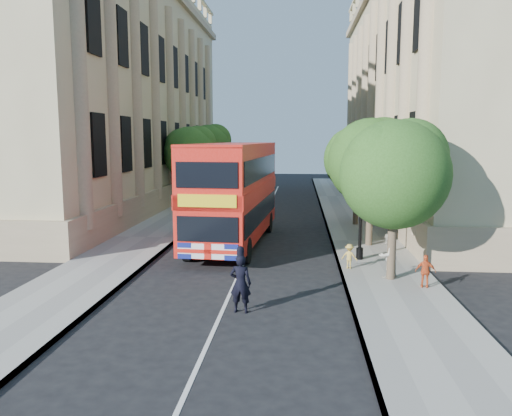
% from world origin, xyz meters
% --- Properties ---
extents(ground, '(120.00, 120.00, 0.00)m').
position_xyz_m(ground, '(0.00, 0.00, 0.00)').
color(ground, black).
rests_on(ground, ground).
extents(pavement_right, '(3.50, 80.00, 0.12)m').
position_xyz_m(pavement_right, '(5.75, 10.00, 0.06)').
color(pavement_right, gray).
rests_on(pavement_right, ground).
extents(pavement_left, '(3.50, 80.00, 0.12)m').
position_xyz_m(pavement_left, '(-5.75, 10.00, 0.06)').
color(pavement_left, gray).
rests_on(pavement_left, ground).
extents(building_right, '(12.00, 38.00, 18.00)m').
position_xyz_m(building_right, '(13.80, 24.00, 9.00)').
color(building_right, tan).
rests_on(building_right, ground).
extents(building_left, '(12.00, 38.00, 18.00)m').
position_xyz_m(building_left, '(-13.80, 24.00, 9.00)').
color(building_left, tan).
rests_on(building_left, ground).
extents(tree_right_near, '(4.00, 4.00, 6.08)m').
position_xyz_m(tree_right_near, '(5.84, 3.03, 4.25)').
color(tree_right_near, '#473828').
rests_on(tree_right_near, ground).
extents(tree_right_mid, '(4.20, 4.20, 6.37)m').
position_xyz_m(tree_right_mid, '(5.84, 9.03, 4.45)').
color(tree_right_mid, '#473828').
rests_on(tree_right_mid, ground).
extents(tree_right_far, '(4.00, 4.00, 6.15)m').
position_xyz_m(tree_right_far, '(5.84, 15.03, 4.31)').
color(tree_right_far, '#473828').
rests_on(tree_right_far, ground).
extents(tree_left_far, '(4.00, 4.00, 6.30)m').
position_xyz_m(tree_left_far, '(-5.96, 22.03, 4.44)').
color(tree_left_far, '#473828').
rests_on(tree_left_far, ground).
extents(tree_left_back, '(4.20, 4.20, 6.65)m').
position_xyz_m(tree_left_back, '(-5.96, 30.03, 4.71)').
color(tree_left_back, '#473828').
rests_on(tree_left_back, ground).
extents(lamp_post, '(0.32, 0.32, 5.16)m').
position_xyz_m(lamp_post, '(5.00, 6.00, 2.51)').
color(lamp_post, black).
rests_on(lamp_post, pavement_right).
extents(double_decker_bus, '(3.58, 10.97, 4.99)m').
position_xyz_m(double_decker_bus, '(-0.90, 9.12, 2.76)').
color(double_decker_bus, red).
rests_on(double_decker_bus, ground).
extents(box_van, '(2.11, 4.88, 2.76)m').
position_xyz_m(box_van, '(-2.60, 12.82, 1.35)').
color(box_van, black).
rests_on(box_van, ground).
extents(police_constable, '(0.70, 0.50, 1.83)m').
position_xyz_m(police_constable, '(0.58, -0.76, 0.91)').
color(police_constable, black).
rests_on(police_constable, ground).
extents(woman_pedestrian, '(1.04, 1.01, 1.69)m').
position_xyz_m(woman_pedestrian, '(5.69, 3.16, 0.97)').
color(woman_pedestrian, beige).
rests_on(woman_pedestrian, pavement_right).
extents(child_a, '(0.73, 0.41, 1.18)m').
position_xyz_m(child_a, '(6.81, 1.98, 0.71)').
color(child_a, '#D15125').
rests_on(child_a, pavement_right).
extents(child_b, '(0.73, 0.55, 1.00)m').
position_xyz_m(child_b, '(4.40, 4.40, 0.62)').
color(child_b, gold).
rests_on(child_b, pavement_right).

